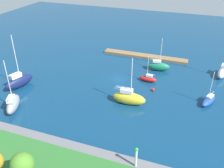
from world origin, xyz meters
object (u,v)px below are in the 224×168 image
(sailboat_blue_by_breakwater, at_px, (209,100))
(harbor_beacon, at_px, (136,156))
(sailboat_yellow_along_channel, at_px, (129,98))
(sailboat_gray_lone_north, at_px, (13,104))
(sailboat_red_far_north, at_px, (148,78))
(sailboat_navy_mid_basin, at_px, (19,81))
(mooring_buoy_red, at_px, (153,90))
(sailboat_white_outer_mooring, at_px, (223,72))
(sailboat_green_near_pier, at_px, (158,66))
(pier_dock, at_px, (145,56))
(park_tree_west, at_px, (22,164))

(sailboat_blue_by_breakwater, bearing_deg, harbor_beacon, -0.35)
(sailboat_yellow_along_channel, bearing_deg, sailboat_gray_lone_north, -157.95)
(harbor_beacon, height_order, sailboat_red_far_north, sailboat_red_far_north)
(sailboat_red_far_north, relative_size, sailboat_gray_lone_north, 0.62)
(sailboat_navy_mid_basin, bearing_deg, mooring_buoy_red, -56.42)
(sailboat_white_outer_mooring, distance_m, sailboat_blue_by_breakwater, 15.48)
(harbor_beacon, bearing_deg, sailboat_green_near_pier, -84.47)
(sailboat_yellow_along_channel, bearing_deg, sailboat_red_far_north, 79.15)
(pier_dock, distance_m, harbor_beacon, 45.90)
(mooring_buoy_red, bearing_deg, harbor_beacon, 95.73)
(sailboat_white_outer_mooring, relative_size, sailboat_navy_mid_basin, 0.80)
(sailboat_navy_mid_basin, bearing_deg, sailboat_gray_lone_north, -132.29)
(mooring_buoy_red, bearing_deg, sailboat_green_near_pier, -84.89)
(harbor_beacon, height_order, sailboat_green_near_pier, sailboat_green_near_pier)
(sailboat_yellow_along_channel, distance_m, sailboat_blue_by_breakwater, 17.85)
(sailboat_yellow_along_channel, relative_size, sailboat_white_outer_mooring, 1.04)
(pier_dock, bearing_deg, sailboat_green_near_pier, 125.90)
(sailboat_blue_by_breakwater, bearing_deg, pier_dock, -114.05)
(sailboat_blue_by_breakwater, distance_m, mooring_buoy_red, 12.82)
(sailboat_green_near_pier, height_order, sailboat_navy_mid_basin, sailboat_navy_mid_basin)
(sailboat_green_near_pier, distance_m, sailboat_red_far_north, 7.46)
(park_tree_west, bearing_deg, sailboat_blue_by_breakwater, -125.88)
(park_tree_west, relative_size, sailboat_red_far_north, 0.82)
(sailboat_yellow_along_channel, xyz_separation_m, sailboat_red_far_north, (-1.63, -11.73, -0.76))
(sailboat_yellow_along_channel, height_order, sailboat_blue_by_breakwater, sailboat_yellow_along_channel)
(harbor_beacon, height_order, sailboat_navy_mid_basin, sailboat_navy_mid_basin)
(park_tree_west, distance_m, sailboat_red_far_north, 39.55)
(sailboat_green_near_pier, relative_size, mooring_buoy_red, 12.79)
(sailboat_green_near_pier, xyz_separation_m, sailboat_navy_mid_basin, (30.66, 21.30, 0.30))
(sailboat_yellow_along_channel, distance_m, sailboat_gray_lone_north, 25.09)
(park_tree_west, height_order, sailboat_green_near_pier, sailboat_green_near_pier)
(sailboat_green_near_pier, bearing_deg, mooring_buoy_red, -92.10)
(harbor_beacon, xyz_separation_m, sailboat_yellow_along_channel, (6.47, -17.84, -1.81))
(sailboat_white_outer_mooring, xyz_separation_m, sailboat_gray_lone_north, (42.55, 32.01, 0.08))
(park_tree_west, bearing_deg, sailboat_white_outer_mooring, -119.24)
(sailboat_yellow_along_channel, xyz_separation_m, sailboat_gray_lone_north, (22.75, 10.59, -0.15))
(sailboat_yellow_along_channel, xyz_separation_m, sailboat_navy_mid_basin, (27.77, 2.24, 0.06))
(park_tree_west, relative_size, sailboat_yellow_along_channel, 0.52)
(sailboat_red_far_north, xyz_separation_m, sailboat_navy_mid_basin, (29.40, 13.96, 0.81))
(sailboat_yellow_along_channel, height_order, sailboat_gray_lone_north, sailboat_gray_lone_north)
(sailboat_green_near_pier, distance_m, sailboat_white_outer_mooring, 17.08)
(sailboat_gray_lone_north, bearing_deg, sailboat_navy_mid_basin, 6.76)
(sailboat_yellow_along_channel, distance_m, mooring_buoy_red, 8.46)
(pier_dock, relative_size, park_tree_west, 4.59)
(park_tree_west, bearing_deg, pier_dock, -94.48)
(park_tree_west, relative_size, sailboat_blue_by_breakwater, 0.72)
(sailboat_gray_lone_north, bearing_deg, harbor_beacon, -128.18)
(park_tree_west, xyz_separation_m, sailboat_green_near_pier, (-9.95, -45.64, -4.16))
(sailboat_gray_lone_north, relative_size, sailboat_navy_mid_basin, 0.85)
(pier_dock, distance_m, sailboat_green_near_pier, 9.85)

